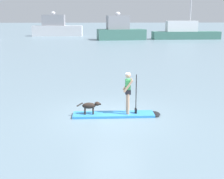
{
  "coord_description": "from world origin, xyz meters",
  "views": [
    {
      "loc": [
        -0.86,
        -12.01,
        4.09
      ],
      "look_at": [
        0.0,
        1.0,
        0.9
      ],
      "focal_mm": 47.82,
      "sensor_mm": 36.0,
      "label": 1
    }
  ],
  "objects_px": {
    "moored_boat_outer": "(57,28)",
    "moored_boat_far_starboard": "(120,31)",
    "dog": "(90,106)",
    "person_paddler": "(128,90)",
    "moored_boat_center": "(184,32)",
    "paddleboard": "(119,114)"
  },
  "relations": [
    {
      "from": "dog",
      "to": "moored_boat_outer",
      "type": "xyz_separation_m",
      "value": [
        -7.48,
        53.9,
        1.26
      ]
    },
    {
      "from": "dog",
      "to": "moored_boat_center",
      "type": "height_order",
      "value": "moored_boat_center"
    },
    {
      "from": "paddleboard",
      "to": "dog",
      "type": "relative_size",
      "value": 3.6
    },
    {
      "from": "dog",
      "to": "person_paddler",
      "type": "bearing_deg",
      "value": -0.83
    },
    {
      "from": "paddleboard",
      "to": "moored_boat_far_starboard",
      "type": "distance_m",
      "value": 42.82
    },
    {
      "from": "dog",
      "to": "moored_boat_center",
      "type": "xyz_separation_m",
      "value": [
        17.28,
        43.27,
        0.81
      ]
    },
    {
      "from": "paddleboard",
      "to": "moored_boat_outer",
      "type": "xyz_separation_m",
      "value": [
        -8.69,
        53.92,
        1.65
      ]
    },
    {
      "from": "moored_boat_center",
      "to": "moored_boat_far_starboard",
      "type": "bearing_deg",
      "value": -176.79
    },
    {
      "from": "paddleboard",
      "to": "dog",
      "type": "bearing_deg",
      "value": 179.17
    },
    {
      "from": "paddleboard",
      "to": "person_paddler",
      "type": "height_order",
      "value": "person_paddler"
    },
    {
      "from": "person_paddler",
      "to": "dog",
      "type": "relative_size",
      "value": 1.7
    },
    {
      "from": "paddleboard",
      "to": "moored_boat_center",
      "type": "distance_m",
      "value": 46.19
    },
    {
      "from": "person_paddler",
      "to": "moored_boat_outer",
      "type": "bearing_deg",
      "value": 99.55
    },
    {
      "from": "moored_boat_outer",
      "to": "moored_boat_far_starboard",
      "type": "xyz_separation_m",
      "value": [
        12.69,
        -11.31,
        -0.11
      ]
    },
    {
      "from": "dog",
      "to": "moored_boat_far_starboard",
      "type": "xyz_separation_m",
      "value": [
        5.21,
        42.59,
        1.15
      ]
    },
    {
      "from": "moored_boat_far_starboard",
      "to": "moored_boat_center",
      "type": "bearing_deg",
      "value": 3.21
    },
    {
      "from": "moored_boat_outer",
      "to": "moored_boat_far_starboard",
      "type": "bearing_deg",
      "value": -41.72
    },
    {
      "from": "dog",
      "to": "moored_boat_center",
      "type": "relative_size",
      "value": 0.08
    },
    {
      "from": "paddleboard",
      "to": "dog",
      "type": "xyz_separation_m",
      "value": [
        -1.22,
        0.02,
        0.4
      ]
    },
    {
      "from": "moored_boat_far_starboard",
      "to": "moored_boat_outer",
      "type": "bearing_deg",
      "value": 138.28
    },
    {
      "from": "person_paddler",
      "to": "moored_boat_center",
      "type": "xyz_separation_m",
      "value": [
        15.68,
        43.29,
        0.14
      ]
    },
    {
      "from": "moored_boat_far_starboard",
      "to": "person_paddler",
      "type": "bearing_deg",
      "value": -94.84
    }
  ]
}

